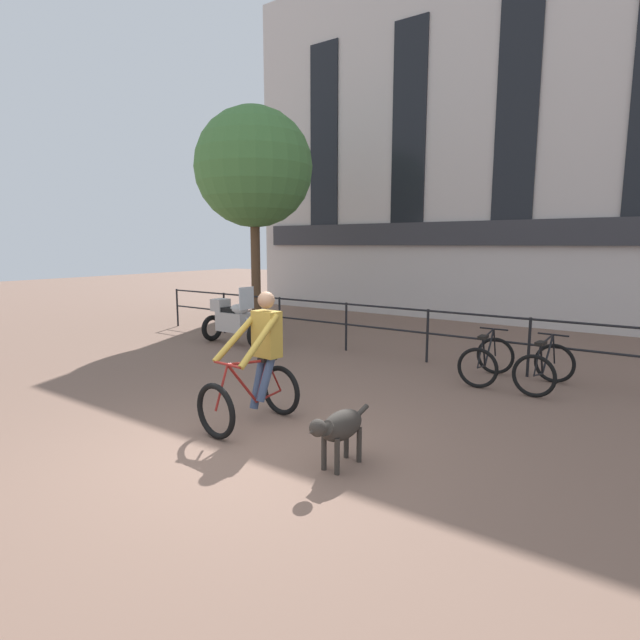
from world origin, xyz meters
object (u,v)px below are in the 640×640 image
(cyclist_with_bike, at_px, (258,366))
(parked_motorcycle, at_px, (233,320))
(parked_bicycle_mid_left, at_px, (545,368))
(parked_bicycle_near_lamp, at_px, (487,360))
(dog, at_px, (339,427))

(cyclist_with_bike, bearing_deg, parked_motorcycle, 143.01)
(parked_bicycle_mid_left, bearing_deg, parked_bicycle_near_lamp, 5.05)
(parked_bicycle_mid_left, bearing_deg, parked_motorcycle, 7.49)
(dog, xyz_separation_m, parked_motorcycle, (-5.50, 3.94, 0.13))
(dog, distance_m, parked_bicycle_mid_left, 4.37)
(cyclist_with_bike, relative_size, parked_bicycle_mid_left, 1.46)
(parked_motorcycle, bearing_deg, parked_bicycle_near_lamp, -86.48)
(dog, bearing_deg, parked_bicycle_mid_left, 79.45)
(parked_bicycle_mid_left, bearing_deg, dog, 80.21)
(parked_motorcycle, relative_size, parked_bicycle_near_lamp, 1.42)
(cyclist_with_bike, xyz_separation_m, parked_motorcycle, (-3.94, 3.47, -0.20))
(parked_motorcycle, relative_size, parked_bicycle_mid_left, 1.37)
(parked_bicycle_mid_left, bearing_deg, cyclist_with_bike, 59.44)
(cyclist_with_bike, distance_m, dog, 1.67)
(dog, relative_size, parked_bicycle_mid_left, 0.84)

